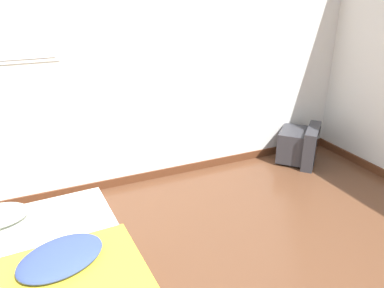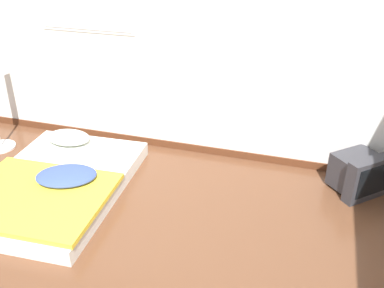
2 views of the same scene
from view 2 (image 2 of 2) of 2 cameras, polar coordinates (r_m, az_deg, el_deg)
wall_back at (r=4.76m, az=-2.18°, el=13.30°), size 7.71×0.08×2.60m
mattress_bed at (r=4.61m, az=-17.85°, el=-5.00°), size 1.43×1.97×0.30m
crt_tv at (r=4.68m, az=21.49°, el=-3.61°), size 0.65×0.65×0.45m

